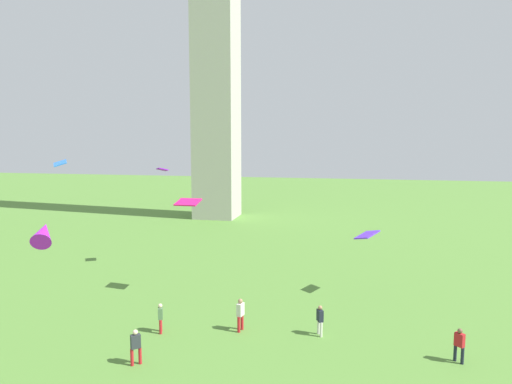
# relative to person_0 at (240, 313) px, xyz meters

# --- Properties ---
(person_0) EXTENTS (0.38, 0.56, 1.83)m
(person_0) POSITION_rel_person_0_xyz_m (0.00, 0.00, 0.00)
(person_0) COLOR red
(person_0) RESTS_ON ground_plane
(person_1) EXTENTS (0.38, 0.49, 1.64)m
(person_1) POSITION_rel_person_0_xyz_m (-4.23, -1.10, -0.11)
(person_1) COLOR red
(person_1) RESTS_ON ground_plane
(person_2) EXTENTS (0.49, 0.48, 1.68)m
(person_2) POSITION_rel_person_0_xyz_m (10.99, -1.34, -0.09)
(person_2) COLOR #1E2333
(person_2) RESTS_ON ground_plane
(person_3) EXTENTS (0.51, 0.48, 1.71)m
(person_3) POSITION_rel_person_0_xyz_m (-3.89, -4.69, -0.07)
(person_3) COLOR red
(person_3) RESTS_ON ground_plane
(person_4) EXTENTS (0.41, 0.50, 1.67)m
(person_4) POSITION_rel_person_0_xyz_m (4.33, 0.31, -0.09)
(person_4) COLOR silver
(person_4) RESTS_ON ground_plane
(kite_flying_0) EXTENTS (1.78, 1.95, 0.58)m
(kite_flying_0) POSITION_rel_person_0_xyz_m (6.94, 7.47, 3.12)
(kite_flying_0) COLOR #5D2DE8
(kite_flying_1) EXTENTS (1.31, 1.35, 0.39)m
(kite_flying_1) POSITION_rel_person_0_xyz_m (-9.14, 10.90, 7.08)
(kite_flying_1) COLOR #980FEB
(kite_flying_3) EXTENTS (1.15, 1.19, 0.40)m
(kite_flying_3) POSITION_rel_person_0_xyz_m (-10.20, -0.72, 8.17)
(kite_flying_3) COLOR blue
(kite_flying_4) EXTENTS (1.67, 2.05, 1.61)m
(kite_flying_4) POSITION_rel_person_0_xyz_m (-9.78, -2.98, 4.67)
(kite_flying_4) COLOR #AF1CDE
(kite_flying_5) EXTENTS (1.74, 1.31, 0.43)m
(kite_flying_5) POSITION_rel_person_0_xyz_m (-4.79, 4.96, 5.35)
(kite_flying_5) COLOR #ED1775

